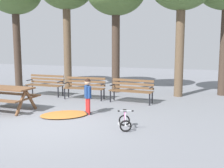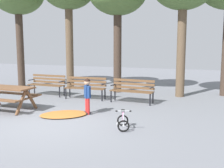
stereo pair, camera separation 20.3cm
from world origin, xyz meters
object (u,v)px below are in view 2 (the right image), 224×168
(park_bench_far_left, at_px, (47,83))
(park_bench_right, at_px, (132,89))
(kids_bicycle, at_px, (123,121))
(picnic_table, at_px, (6,92))
(park_bench_left, at_px, (86,86))
(child_standing, at_px, (87,93))

(park_bench_far_left, height_order, park_bench_right, same)
(park_bench_far_left, relative_size, kids_bicycle, 2.56)
(picnic_table, height_order, kids_bicycle, picnic_table)
(park_bench_far_left, xyz_separation_m, park_bench_right, (3.80, -0.24, 0.00))
(park_bench_left, bearing_deg, picnic_table, -122.27)
(park_bench_far_left, bearing_deg, child_standing, -38.27)
(park_bench_right, bearing_deg, child_standing, -111.33)
(park_bench_far_left, height_order, child_standing, child_standing)
(park_bench_left, bearing_deg, park_bench_right, -1.47)
(picnic_table, bearing_deg, park_bench_far_left, 95.36)
(picnic_table, relative_size, park_bench_right, 1.12)
(park_bench_right, distance_m, kids_bicycle, 3.28)
(park_bench_far_left, distance_m, kids_bicycle, 5.66)
(picnic_table, relative_size, park_bench_far_left, 1.13)
(child_standing, distance_m, kids_bicycle, 1.91)
(child_standing, bearing_deg, park_bench_right, 68.67)
(picnic_table, bearing_deg, kids_bicycle, -8.79)
(picnic_table, xyz_separation_m, park_bench_left, (1.63, 2.58, -0.08))
(park_bench_right, xyz_separation_m, kids_bicycle, (0.68, -3.19, -0.31))
(park_bench_far_left, distance_m, park_bench_right, 3.81)
(park_bench_far_left, xyz_separation_m, kids_bicycle, (4.49, -3.43, -0.31))
(kids_bicycle, bearing_deg, park_bench_left, 128.72)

